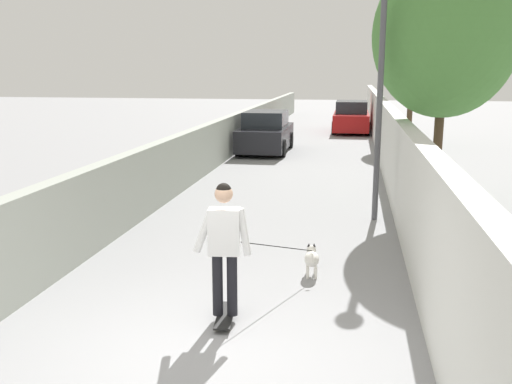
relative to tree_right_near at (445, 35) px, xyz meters
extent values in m
plane|color=gray|center=(6.50, 3.52, -3.78)|extent=(80.00, 80.00, 0.00)
cube|color=#999E93|center=(4.50, 6.24, -3.06)|extent=(48.00, 0.30, 1.44)
cube|color=silver|center=(4.50, 0.79, -2.79)|extent=(48.00, 0.30, 1.99)
cylinder|color=#473523|center=(0.00, 0.00, -2.34)|extent=(0.20, 0.20, 2.87)
ellipsoid|color=#4C843D|center=(0.00, 0.00, 0.01)|extent=(3.05, 3.05, 3.49)
cylinder|color=#473523|center=(11.50, -0.46, -2.23)|extent=(0.23, 0.23, 3.10)
ellipsoid|color=#2D6628|center=(11.50, -0.46, 0.25)|extent=(3.13, 3.13, 2.52)
cylinder|color=#4C4C51|center=(-1.15, 1.34, -1.55)|extent=(0.12, 0.12, 4.45)
cube|color=black|center=(-6.45, 3.34, -3.71)|extent=(0.82, 0.28, 0.02)
cylinder|color=beige|center=(-6.18, 3.44, -3.75)|extent=(0.06, 0.04, 0.06)
cylinder|color=beige|center=(-6.16, 3.30, -3.75)|extent=(0.06, 0.04, 0.06)
cylinder|color=beige|center=(-6.73, 3.38, -3.75)|extent=(0.06, 0.04, 0.06)
cylinder|color=beige|center=(-6.72, 3.24, -3.75)|extent=(0.06, 0.04, 0.06)
cylinder|color=black|center=(-6.46, 3.43, -3.30)|extent=(0.14, 0.14, 0.79)
cylinder|color=black|center=(-6.44, 3.25, -3.30)|extent=(0.14, 0.14, 0.79)
cube|color=white|center=(-6.45, 3.34, -2.62)|extent=(0.26, 0.40, 0.57)
cylinder|color=white|center=(-6.47, 3.58, -2.61)|extent=(0.12, 0.29, 0.58)
cylinder|color=white|center=(-6.42, 3.10, -2.62)|extent=(0.11, 0.18, 0.59)
sphere|color=tan|center=(-6.45, 3.34, -2.16)|extent=(0.22, 0.22, 0.22)
sphere|color=black|center=(-6.45, 3.34, -2.12)|extent=(0.19, 0.19, 0.19)
ellipsoid|color=white|center=(-4.70, 2.40, -3.51)|extent=(0.37, 0.26, 0.22)
sphere|color=white|center=(-4.46, 2.42, -3.44)|extent=(0.15, 0.15, 0.15)
cone|color=black|center=(-4.47, 2.46, -3.36)|extent=(0.05, 0.05, 0.06)
cone|color=black|center=(-4.46, 2.38, -3.36)|extent=(0.05, 0.05, 0.06)
cylinder|color=white|center=(-4.59, 2.47, -3.69)|extent=(0.04, 0.04, 0.18)
cylinder|color=white|center=(-4.58, 2.35, -3.69)|extent=(0.04, 0.04, 0.18)
cylinder|color=white|center=(-4.81, 2.44, -3.69)|extent=(0.04, 0.04, 0.18)
cylinder|color=white|center=(-4.80, 2.33, -3.69)|extent=(0.04, 0.04, 0.18)
cylinder|color=white|center=(-4.92, 2.37, -3.43)|extent=(0.14, 0.04, 0.13)
cylinder|color=black|center=(-5.57, 2.87, -3.06)|extent=(1.76, 0.96, 0.66)
cube|color=black|center=(8.25, 5.09, -3.22)|extent=(3.95, 1.70, 0.80)
cube|color=#262B33|center=(8.25, 5.09, -2.54)|extent=(2.05, 1.50, 0.60)
cylinder|color=black|center=(9.47, 5.88, -3.46)|extent=(0.64, 0.22, 0.64)
cylinder|color=black|center=(9.47, 4.30, -3.46)|extent=(0.64, 0.22, 0.64)
cylinder|color=black|center=(7.03, 5.88, -3.46)|extent=(0.64, 0.22, 0.64)
cylinder|color=black|center=(7.03, 4.30, -3.46)|extent=(0.64, 0.22, 0.64)
cube|color=#B71414|center=(15.88, 1.94, -3.22)|extent=(4.32, 1.70, 0.80)
cube|color=#262B33|center=(15.88, 1.94, -2.54)|extent=(2.25, 1.50, 0.60)
cylinder|color=black|center=(17.22, 2.73, -3.46)|extent=(0.64, 0.22, 0.64)
cylinder|color=black|center=(17.22, 1.15, -3.46)|extent=(0.64, 0.22, 0.64)
cylinder|color=black|center=(14.54, 2.73, -3.46)|extent=(0.64, 0.22, 0.64)
cylinder|color=black|center=(14.54, 1.15, -3.46)|extent=(0.64, 0.22, 0.64)
camera|label=1|loc=(-12.85, 1.86, -0.71)|focal=39.67mm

